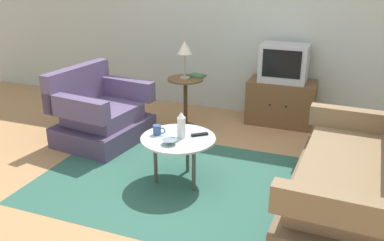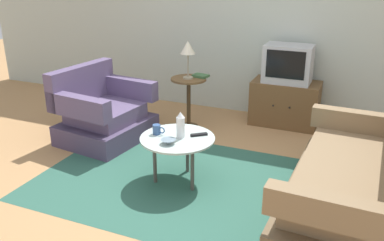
{
  "view_description": "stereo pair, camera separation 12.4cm",
  "coord_description": "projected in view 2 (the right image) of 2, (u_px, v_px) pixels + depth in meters",
  "views": [
    {
      "loc": [
        1.29,
        -3.29,
        1.99
      ],
      "look_at": [
        -0.05,
        0.2,
        0.55
      ],
      "focal_mm": 38.42,
      "sensor_mm": 36.0,
      "label": 1
    },
    {
      "loc": [
        1.4,
        -3.24,
        1.99
      ],
      "look_at": [
        -0.05,
        0.2,
        0.55
      ],
      "focal_mm": 38.42,
      "sensor_mm": 36.0,
      "label": 2
    }
  ],
  "objects": [
    {
      "name": "book",
      "position": [
        201.0,
        76.0,
        5.13
      ],
      "size": [
        0.21,
        0.17,
        0.03
      ],
      "rotation": [
        0.0,
        0.0,
        -0.16
      ],
      "color": "#3D663D",
      "rests_on": "side_table"
    },
    {
      "name": "television",
      "position": [
        288.0,
        64.0,
        5.13
      ],
      "size": [
        0.58,
        0.4,
        0.47
      ],
      "color": "#B7B7BC",
      "rests_on": "tv_stand"
    },
    {
      "name": "table_lamp",
      "position": [
        188.0,
        49.0,
        4.93
      ],
      "size": [
        0.18,
        0.18,
        0.46
      ],
      "color": "#9E937A",
      "rests_on": "side_table"
    },
    {
      "name": "tv_stand",
      "position": [
        285.0,
        103.0,
        5.33
      ],
      "size": [
        0.85,
        0.49,
        0.57
      ],
      "color": "brown",
      "rests_on": "ground"
    },
    {
      "name": "ground_plane",
      "position": [
        189.0,
        181.0,
        4.01
      ],
      "size": [
        16.0,
        16.0,
        0.0
      ],
      "primitive_type": "plane",
      "color": "#AD7F51"
    },
    {
      "name": "couch",
      "position": [
        352.0,
        184.0,
        3.39
      ],
      "size": [
        0.97,
        1.93,
        0.86
      ],
      "rotation": [
        0.0,
        0.0,
        1.53
      ],
      "color": "brown",
      "rests_on": "ground"
    },
    {
      "name": "coffee_table",
      "position": [
        178.0,
        142.0,
        3.86
      ],
      "size": [
        0.71,
        0.71,
        0.46
      ],
      "color": "#B2C6C1",
      "rests_on": "ground"
    },
    {
      "name": "area_rug",
      "position": [
        178.0,
        181.0,
        4.0
      ],
      "size": [
        2.68,
        1.9,
        0.0
      ],
      "primitive_type": "cube",
      "color": "#2D5B4C",
      "rests_on": "ground"
    },
    {
      "name": "armchair",
      "position": [
        103.0,
        115.0,
        4.88
      ],
      "size": [
        0.96,
        1.09,
        0.86
      ],
      "rotation": [
        0.0,
        0.0,
        -1.7
      ],
      "color": "#4B3E5C",
      "rests_on": "ground"
    },
    {
      "name": "bowl",
      "position": [
        168.0,
        142.0,
        3.69
      ],
      "size": [
        0.14,
        0.14,
        0.04
      ],
      "color": "slate",
      "rests_on": "coffee_table"
    },
    {
      "name": "back_wall",
      "position": [
        255.0,
        15.0,
        5.43
      ],
      "size": [
        9.0,
        0.12,
        2.7
      ],
      "primitive_type": "cube",
      "color": "#B2BCB2",
      "rests_on": "ground"
    },
    {
      "name": "vase",
      "position": [
        181.0,
        125.0,
        3.79
      ],
      "size": [
        0.08,
        0.08,
        0.25
      ],
      "color": "white",
      "rests_on": "coffee_table"
    },
    {
      "name": "side_table",
      "position": [
        189.0,
        93.0,
        5.15
      ],
      "size": [
        0.44,
        0.44,
        0.66
      ],
      "color": "brown",
      "rests_on": "ground"
    },
    {
      "name": "mug",
      "position": [
        157.0,
        129.0,
        3.89
      ],
      "size": [
        0.13,
        0.08,
        0.09
      ],
      "color": "#335184",
      "rests_on": "coffee_table"
    },
    {
      "name": "tv_remote_dark",
      "position": [
        199.0,
        135.0,
        3.87
      ],
      "size": [
        0.15,
        0.13,
        0.02
      ],
      "rotation": [
        0.0,
        0.0,
        3.81
      ],
      "color": "black",
      "rests_on": "coffee_table"
    }
  ]
}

